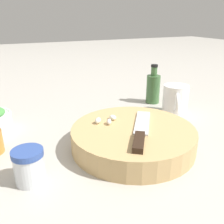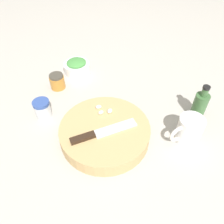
{
  "view_description": "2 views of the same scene",
  "coord_description": "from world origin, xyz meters",
  "px_view_note": "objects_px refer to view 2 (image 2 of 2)",
  "views": [
    {
      "loc": [
        -0.24,
        -0.58,
        0.31
      ],
      "look_at": [
        0.0,
        -0.05,
        0.08
      ],
      "focal_mm": 40.0,
      "sensor_mm": 36.0,
      "label": 1
    },
    {
      "loc": [
        0.3,
        -0.49,
        0.6
      ],
      "look_at": [
        0.02,
        -0.04,
        0.06
      ],
      "focal_mm": 35.0,
      "sensor_mm": 36.0,
      "label": 2
    }
  ],
  "objects_px": {
    "herb_bowl": "(77,67)",
    "coffee_mug": "(188,130)",
    "garlic_cloves": "(104,110)",
    "spice_jar": "(43,109)",
    "cutting_board": "(105,132)",
    "chef_knife": "(100,133)",
    "oil_bottle": "(200,105)",
    "honey_jar": "(57,81)"
  },
  "relations": [
    {
      "from": "honey_jar",
      "to": "garlic_cloves",
      "type": "bearing_deg",
      "value": -11.89
    },
    {
      "from": "cutting_board",
      "to": "herb_bowl",
      "type": "distance_m",
      "value": 0.4
    },
    {
      "from": "garlic_cloves",
      "to": "oil_bottle",
      "type": "height_order",
      "value": "oil_bottle"
    },
    {
      "from": "garlic_cloves",
      "to": "coffee_mug",
      "type": "bearing_deg",
      "value": 16.23
    },
    {
      "from": "chef_knife",
      "to": "herb_bowl",
      "type": "height_order",
      "value": "herb_bowl"
    },
    {
      "from": "chef_knife",
      "to": "spice_jar",
      "type": "bearing_deg",
      "value": -144.1
    },
    {
      "from": "garlic_cloves",
      "to": "herb_bowl",
      "type": "relative_size",
      "value": 0.54
    },
    {
      "from": "herb_bowl",
      "to": "oil_bottle",
      "type": "bearing_deg",
      "value": 2.1
    },
    {
      "from": "spice_jar",
      "to": "coffee_mug",
      "type": "relative_size",
      "value": 0.64
    },
    {
      "from": "coffee_mug",
      "to": "oil_bottle",
      "type": "bearing_deg",
      "value": 91.81
    },
    {
      "from": "garlic_cloves",
      "to": "spice_jar",
      "type": "bearing_deg",
      "value": -154.82
    },
    {
      "from": "garlic_cloves",
      "to": "herb_bowl",
      "type": "xyz_separation_m",
      "value": [
        -0.28,
        0.19,
        -0.03
      ]
    },
    {
      "from": "spice_jar",
      "to": "oil_bottle",
      "type": "bearing_deg",
      "value": 32.32
    },
    {
      "from": "coffee_mug",
      "to": "cutting_board",
      "type": "bearing_deg",
      "value": -149.19
    },
    {
      "from": "coffee_mug",
      "to": "honey_jar",
      "type": "height_order",
      "value": "coffee_mug"
    },
    {
      "from": "coffee_mug",
      "to": "oil_bottle",
      "type": "xyz_separation_m",
      "value": [
        -0.0,
        0.13,
        0.01
      ]
    },
    {
      "from": "coffee_mug",
      "to": "oil_bottle",
      "type": "distance_m",
      "value": 0.13
    },
    {
      "from": "cutting_board",
      "to": "herb_bowl",
      "type": "height_order",
      "value": "herb_bowl"
    },
    {
      "from": "cutting_board",
      "to": "coffee_mug",
      "type": "xyz_separation_m",
      "value": [
        0.24,
        0.14,
        0.02
      ]
    },
    {
      "from": "chef_knife",
      "to": "honey_jar",
      "type": "bearing_deg",
      "value": -170.2
    },
    {
      "from": "herb_bowl",
      "to": "coffee_mug",
      "type": "distance_m",
      "value": 0.56
    },
    {
      "from": "spice_jar",
      "to": "coffee_mug",
      "type": "xyz_separation_m",
      "value": [
        0.48,
        0.18,
        0.01
      ]
    },
    {
      "from": "cutting_board",
      "to": "oil_bottle",
      "type": "distance_m",
      "value": 0.35
    },
    {
      "from": "honey_jar",
      "to": "oil_bottle",
      "type": "bearing_deg",
      "value": 15.14
    },
    {
      "from": "garlic_cloves",
      "to": "spice_jar",
      "type": "distance_m",
      "value": 0.23
    },
    {
      "from": "chef_knife",
      "to": "honey_jar",
      "type": "height_order",
      "value": "same"
    },
    {
      "from": "chef_knife",
      "to": "spice_jar",
      "type": "distance_m",
      "value": 0.25
    },
    {
      "from": "herb_bowl",
      "to": "honey_jar",
      "type": "relative_size",
      "value": 1.84
    },
    {
      "from": "chef_knife",
      "to": "honey_jar",
      "type": "xyz_separation_m",
      "value": [
        -0.32,
        0.15,
        -0.02
      ]
    },
    {
      "from": "honey_jar",
      "to": "spice_jar",
      "type": "bearing_deg",
      "value": -65.22
    },
    {
      "from": "cutting_board",
      "to": "chef_knife",
      "type": "height_order",
      "value": "chef_knife"
    },
    {
      "from": "spice_jar",
      "to": "cutting_board",
      "type": "bearing_deg",
      "value": 8.55
    },
    {
      "from": "cutting_board",
      "to": "chef_knife",
      "type": "distance_m",
      "value": 0.04
    },
    {
      "from": "spice_jar",
      "to": "oil_bottle",
      "type": "relative_size",
      "value": 0.5
    },
    {
      "from": "cutting_board",
      "to": "garlic_cloves",
      "type": "height_order",
      "value": "garlic_cloves"
    },
    {
      "from": "chef_knife",
      "to": "herb_bowl",
      "type": "relative_size",
      "value": 1.66
    },
    {
      "from": "garlic_cloves",
      "to": "oil_bottle",
      "type": "xyz_separation_m",
      "value": [
        0.28,
        0.21,
        -0.0
      ]
    },
    {
      "from": "garlic_cloves",
      "to": "honey_jar",
      "type": "bearing_deg",
      "value": 168.11
    },
    {
      "from": "garlic_cloves",
      "to": "spice_jar",
      "type": "relative_size",
      "value": 0.92
    },
    {
      "from": "herb_bowl",
      "to": "spice_jar",
      "type": "distance_m",
      "value": 0.29
    },
    {
      "from": "garlic_cloves",
      "to": "oil_bottle",
      "type": "relative_size",
      "value": 0.46
    },
    {
      "from": "spice_jar",
      "to": "oil_bottle",
      "type": "distance_m",
      "value": 0.57
    }
  ]
}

